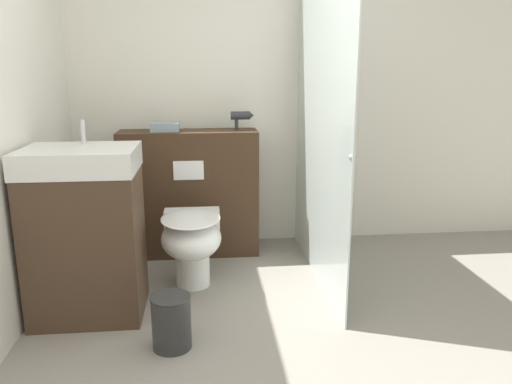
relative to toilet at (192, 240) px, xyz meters
The scene contains 8 objects.
wall_back 1.39m from the toilet, 64.30° to the left, with size 8.00×0.06×2.50m.
partition_panel 0.68m from the toilet, 91.89° to the left, with size 1.04×0.33×0.96m.
shower_glass 1.11m from the toilet, ahead, with size 0.04×1.56×2.03m.
toilet is the anchor object (origin of this frame).
sink_vanity 0.68m from the toilet, 154.17° to the right, with size 0.63×0.50×1.13m.
hair_drier 1.07m from the toilet, 60.43° to the left, with size 0.17×0.06×0.14m.
folded_towel 0.95m from the toilet, 106.41° to the left, with size 0.21×0.13×0.06m.
waste_bin 0.76m from the toilet, 97.36° to the right, with size 0.21×0.21×0.29m.
Camera 1 is at (-0.35, -1.91, 1.43)m, focal length 35.00 mm.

